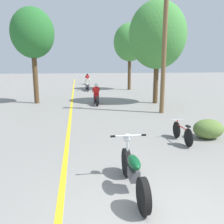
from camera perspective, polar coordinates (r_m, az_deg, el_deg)
The scene contains 11 objects.
lane_stripe_center at distance 16.73m, azimuth -9.63°, elevation 2.35°, with size 0.14×48.00×0.01m, color yellow.
utility_pole at distance 13.02m, azimuth 12.49°, elevation 15.54°, with size 1.10×0.24×7.03m.
roadside_tree_right_near at distance 16.28m, azimuth 10.90°, elevation 17.66°, with size 3.74×3.36×6.59m.
roadside_tree_right_far at distance 24.35m, azimuth 4.31°, elevation 16.32°, with size 3.20×2.88×6.51m.
roadside_tree_left at distance 16.80m, azimuth -18.58°, elevation 17.44°, with size 2.77×2.49×6.16m.
roadside_bush at distance 9.25m, azimuth 22.17°, elevation -3.78°, with size 1.10×0.88×0.70m.
motorcycle_foreground at distance 5.19m, azimuth 5.13°, elevation -13.86°, with size 0.83×2.17×1.08m.
motorcycle_rider_lead at distance 15.71m, azimuth -3.81°, elevation 3.82°, with size 0.50×2.07×1.38m.
motorcycle_rider_mid at distance 23.66m, azimuth -5.94°, elevation 6.45°, with size 0.50×2.17×1.39m.
motorcycle_rider_far at distance 30.67m, azimuth -5.94°, elevation 7.62°, with size 0.50×2.02×1.35m.
bicycle_parked at distance 8.52m, azimuth 16.56°, elevation -4.80°, with size 0.44×1.55×0.71m.
Camera 1 is at (-1.31, -3.34, 2.69)m, focal length 38.00 mm.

